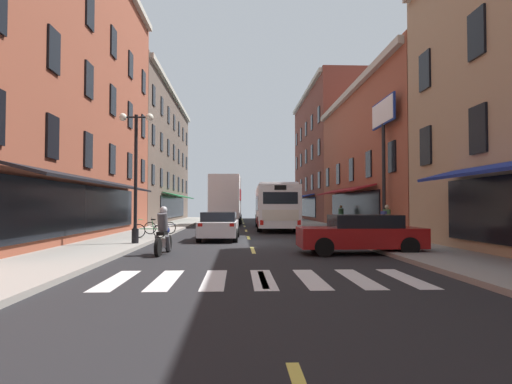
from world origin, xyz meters
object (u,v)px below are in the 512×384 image
transit_bus (275,206)px  bicycle_mid (160,227)px  street_lamp_twin (136,171)px  sedan_mid (361,234)px  pedestrian_mid (341,216)px  box_truck (226,201)px  sedan_far (228,215)px  motorcycle_rider (163,234)px  sedan_near (219,226)px  pedestrian_near (387,220)px  billboard_sign (383,130)px  bicycle_near (149,230)px

transit_bus → bicycle_mid: size_ratio=6.54×
transit_bus → street_lamp_twin: (-6.87, -12.89, 1.48)m
transit_bus → sedan_mid: (1.65, -15.93, -0.94)m
pedestrian_mid → sedan_mid: bearing=-132.3°
box_truck → sedan_far: size_ratio=1.81×
transit_bus → pedestrian_mid: transit_bus is taller
box_truck → street_lamp_twin: bearing=-99.8°
motorcycle_rider → sedan_near: bearing=75.5°
box_truck → pedestrian_near: 17.63m
billboard_sign → motorcycle_rider: bearing=-144.7°
transit_bus → sedan_far: 17.61m
bicycle_near → street_lamp_twin: street_lamp_twin is taller
motorcycle_rider → bicycle_near: motorcycle_rider is taller
sedan_mid → bicycle_near: sedan_mid is taller
sedan_near → sedan_far: (-0.17, 26.63, 0.01)m
bicycle_mid → pedestrian_mid: 13.21m
transit_bus → street_lamp_twin: 14.69m
pedestrian_near → street_lamp_twin: 12.31m
sedan_near → bicycle_near: (-3.35, -0.41, -0.20)m
sedan_far → pedestrian_mid: pedestrian_mid is taller
motorcycle_rider → pedestrian_mid: bearing=57.2°
bicycle_near → street_lamp_twin: bearing=-89.4°
motorcycle_rider → transit_bus: bearing=71.8°
bicycle_near → street_lamp_twin: size_ratio=0.32×
box_truck → bicycle_near: (-3.28, -15.74, -1.63)m
billboard_sign → street_lamp_twin: 12.83m
transit_bus → sedan_near: transit_bus is taller
sedan_far → bicycle_near: (-3.18, -27.04, -0.22)m
box_truck → sedan_far: box_truck is taller
motorcycle_rider → bicycle_near: size_ratio=1.22×
bicycle_mid → street_lamp_twin: size_ratio=0.32×
motorcycle_rider → pedestrian_near: size_ratio=1.30×
motorcycle_rider → billboard_sign: bearing=35.3°
sedan_near → pedestrian_mid: 12.10m
transit_bus → bicycle_mid: (-6.90, -6.94, -1.14)m
bicycle_near → pedestrian_mid: 14.83m
motorcycle_rider → bicycle_near: 6.27m
transit_bus → sedan_mid: bearing=-84.1°
transit_bus → street_lamp_twin: size_ratio=2.08×
motorcycle_rider → pedestrian_mid: size_ratio=1.31×
street_lamp_twin → pedestrian_mid: bearing=47.0°
motorcycle_rider → street_lamp_twin: street_lamp_twin is taller
transit_bus → motorcycle_rider: bearing=-108.2°
transit_bus → sedan_far: (-3.72, 17.19, -0.92)m
transit_bus → sedan_far: size_ratio=2.60×
pedestrian_mid → bicycle_near: bearing=-172.4°
box_truck → billboard_sign: bearing=-59.5°
sedan_near → pedestrian_near: pedestrian_near is taller
transit_bus → billboard_sign: bearing=-60.2°
billboard_sign → sedan_mid: (-3.32, -7.26, -4.97)m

